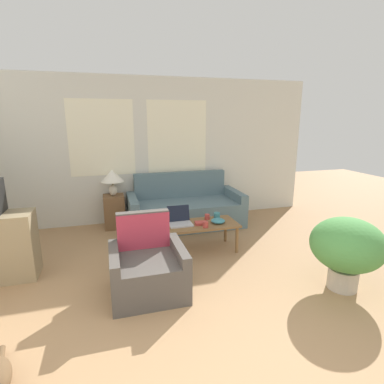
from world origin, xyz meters
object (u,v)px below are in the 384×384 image
at_px(cup_navy, 217,215).
at_px(snack_bowl, 218,221).
at_px(cup_white, 207,217).
at_px(armchair, 147,269).
at_px(couch, 185,210).
at_px(potted_plant, 347,247).
at_px(table_lamp, 112,177).
at_px(coffee_table, 200,226).
at_px(book_red, 201,223).
at_px(cup_yellow, 206,225).
at_px(laptop, 180,220).

xyz_separation_m(cup_navy, snack_bowl, (-0.07, -0.22, -0.01)).
height_order(cup_navy, cup_white, cup_navy).
bearing_deg(armchair, couch, 64.42).
xyz_separation_m(armchair, potted_plant, (2.13, -0.56, 0.25)).
xyz_separation_m(cup_navy, potted_plant, (0.93, -1.58, 0.05)).
relative_size(couch, armchair, 2.36).
distance_m(cup_navy, snack_bowl, 0.23).
relative_size(table_lamp, potted_plant, 0.54).
height_order(coffee_table, cup_white, cup_white).
bearing_deg(table_lamp, cup_white, -42.14).
height_order(armchair, coffee_table, armchair).
distance_m(couch, book_red, 1.20).
xyz_separation_m(table_lamp, book_red, (1.16, -1.37, -0.47)).
xyz_separation_m(armchair, book_red, (0.88, 0.81, 0.17)).
relative_size(cup_navy, potted_plant, 0.11).
bearing_deg(book_red, table_lamp, 130.19).
xyz_separation_m(armchair, cup_yellow, (0.90, 0.67, 0.20)).
bearing_deg(armchair, coffee_table, 44.02).
relative_size(snack_bowl, book_red, 1.09).
bearing_deg(couch, coffee_table, -94.11).
relative_size(coffee_table, cup_navy, 11.50).
bearing_deg(armchair, potted_plant, -14.83).
bearing_deg(potted_plant, cup_navy, 120.48).
bearing_deg(cup_navy, book_red, -146.72).
height_order(laptop, book_red, laptop).
distance_m(coffee_table, cup_navy, 0.38).
relative_size(cup_navy, snack_bowl, 0.47).
distance_m(cup_navy, cup_white, 0.17).
distance_m(cup_navy, potted_plant, 1.83).
bearing_deg(cup_yellow, snack_bowl, 28.97).
bearing_deg(cup_navy, potted_plant, -59.52).
bearing_deg(potted_plant, snack_bowl, 126.22).
xyz_separation_m(armchair, cup_white, (1.03, 0.99, 0.19)).
relative_size(laptop, book_red, 1.76).
relative_size(table_lamp, book_red, 2.43).
distance_m(armchair, coffee_table, 1.21).
relative_size(cup_navy, cup_yellow, 1.11).
relative_size(coffee_table, potted_plant, 1.31).
distance_m(table_lamp, cup_yellow, 1.96).
distance_m(cup_navy, cup_yellow, 0.46).
bearing_deg(snack_bowl, potted_plant, -53.78).
height_order(couch, cup_navy, couch).
distance_m(coffee_table, snack_bowl, 0.28).
distance_m(couch, potted_plant, 2.82).
bearing_deg(cup_white, couch, 94.73).
height_order(couch, table_lamp, table_lamp).
height_order(cup_yellow, snack_bowl, cup_yellow).
height_order(armchair, potted_plant, armchair).
bearing_deg(snack_bowl, cup_yellow, -151.03).
distance_m(cup_yellow, cup_white, 0.35).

